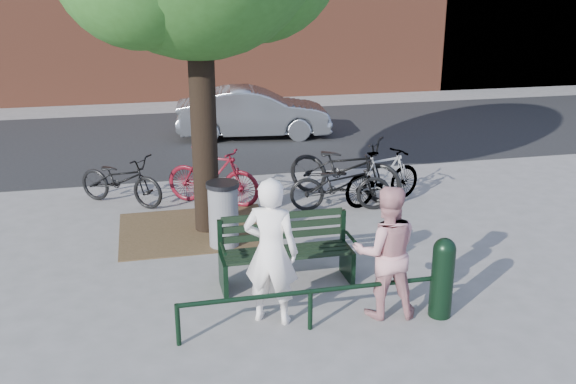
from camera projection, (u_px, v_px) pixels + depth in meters
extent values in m
plane|color=gray|center=(287.00, 284.00, 8.52)|extent=(90.00, 90.00, 0.00)
cube|color=brown|center=(196.00, 230.00, 10.34)|extent=(2.40, 2.00, 0.02)
cube|color=black|center=(212.00, 138.00, 16.38)|extent=(40.00, 7.00, 0.01)
cube|color=black|center=(223.00, 274.00, 8.27)|extent=(0.06, 0.52, 0.45)
cube|color=black|center=(220.00, 236.00, 8.34)|extent=(0.06, 0.06, 0.44)
cylinder|color=black|center=(223.00, 248.00, 8.05)|extent=(0.04, 0.36, 0.04)
cube|color=black|center=(347.00, 262.00, 8.63)|extent=(0.06, 0.52, 0.45)
cube|color=black|center=(343.00, 225.00, 8.71)|extent=(0.06, 0.06, 0.44)
cylinder|color=black|center=(351.00, 237.00, 8.41)|extent=(0.04, 0.36, 0.04)
cube|color=black|center=(287.00, 252.00, 8.38)|extent=(1.64, 0.46, 0.04)
cube|color=black|center=(283.00, 226.00, 8.50)|extent=(1.64, 0.03, 0.47)
cylinder|color=black|center=(178.00, 325.00, 7.01)|extent=(0.06, 0.06, 0.50)
cylinder|color=black|center=(310.00, 310.00, 7.33)|extent=(0.06, 0.06, 0.50)
cylinder|color=black|center=(431.00, 296.00, 7.66)|extent=(0.06, 0.06, 0.50)
cylinder|color=black|center=(310.00, 292.00, 7.26)|extent=(3.00, 0.06, 0.06)
cylinder|color=black|center=(203.00, 113.00, 9.79)|extent=(0.40, 0.40, 3.80)
imported|color=white|center=(271.00, 251.00, 7.34)|extent=(0.76, 0.66, 1.76)
imported|color=#CA8B8D|center=(386.00, 252.00, 7.50)|extent=(0.88, 0.73, 1.62)
cylinder|color=black|center=(442.00, 283.00, 7.58)|extent=(0.27, 0.27, 0.86)
sphere|color=black|center=(445.00, 249.00, 7.45)|extent=(0.27, 0.27, 0.27)
cylinder|color=gray|center=(224.00, 217.00, 9.59)|extent=(0.45, 0.45, 0.94)
cylinder|color=black|center=(222.00, 185.00, 9.43)|extent=(0.49, 0.49, 0.07)
imported|color=black|center=(121.00, 180.00, 11.41)|extent=(1.76, 1.53, 0.92)
imported|color=#580C17|center=(213.00, 176.00, 11.38)|extent=(1.77, 1.34, 1.06)
imported|color=black|center=(344.00, 168.00, 11.74)|extent=(2.17, 1.95, 1.14)
imported|color=gray|center=(383.00, 177.00, 11.45)|extent=(1.72, 0.96, 0.99)
imported|color=black|center=(341.00, 185.00, 11.11)|extent=(1.84, 0.90, 0.93)
imported|color=gray|center=(253.00, 113.00, 16.28)|extent=(4.00, 1.81, 1.27)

